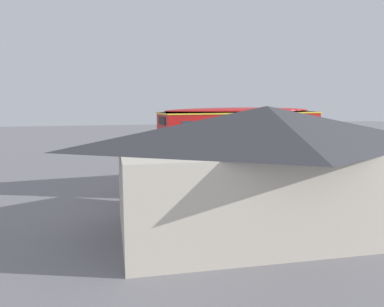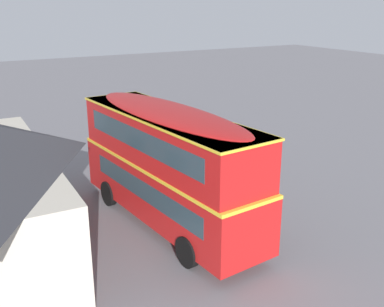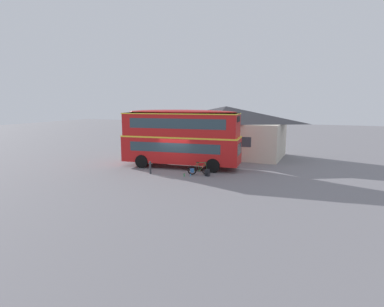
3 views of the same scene
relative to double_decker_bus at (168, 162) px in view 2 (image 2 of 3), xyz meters
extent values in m
plane|color=slate|center=(-0.02, -1.00, -2.64)|extent=(120.00, 120.00, 0.00)
cylinder|color=black|center=(2.89, 1.47, -2.09)|extent=(1.12, 0.38, 1.10)
cylinder|color=black|center=(3.11, -0.90, -2.09)|extent=(1.12, 0.38, 1.10)
cylinder|color=black|center=(-3.12, 0.90, -2.09)|extent=(1.12, 0.38, 1.10)
cylinder|color=black|center=(-2.90, -1.47, -2.09)|extent=(1.12, 0.38, 1.10)
cube|color=red|center=(-0.01, 0.00, -1.13)|extent=(9.93, 3.40, 2.10)
cube|color=yellow|center=(-0.01, 0.00, -0.05)|extent=(9.96, 3.42, 0.12)
cube|color=red|center=(-0.01, 0.00, 0.93)|extent=(9.64, 3.32, 1.90)
ellipsoid|color=red|center=(-0.01, 0.00, 1.96)|extent=(9.44, 3.26, 0.36)
cube|color=#2D424C|center=(4.82, 0.45, -0.88)|extent=(0.25, 2.05, 0.90)
cube|color=black|center=(4.70, 0.44, 1.46)|extent=(0.19, 1.37, 0.44)
cube|color=#2D424C|center=(-0.09, -1.25, -0.83)|extent=(7.57, 0.75, 0.76)
cube|color=#2D424C|center=(0.11, -1.21, 1.08)|extent=(7.96, 0.79, 0.80)
cube|color=#2D424C|center=(-0.32, 1.22, -0.83)|extent=(7.57, 0.75, 0.76)
cube|color=#2D424C|center=(-0.12, 1.21, 1.08)|extent=(7.96, 0.79, 0.80)
cube|color=yellow|center=(-0.01, 0.00, 1.84)|extent=(9.74, 3.41, 0.08)
torus|color=black|center=(2.91, -1.81, -2.30)|extent=(0.67, 0.29, 0.68)
torus|color=black|center=(1.87, -2.16, -2.30)|extent=(0.67, 0.29, 0.68)
cylinder|color=#B2B2B7|center=(2.91, -1.81, -2.30)|extent=(0.08, 0.11, 0.05)
cylinder|color=#B2B2B7|center=(1.87, -2.16, -2.30)|extent=(0.08, 0.11, 0.05)
cylinder|color=#2D6B38|center=(2.63, -1.91, -2.03)|extent=(0.48, 0.19, 0.70)
cylinder|color=#2D6B38|center=(2.56, -1.93, -1.71)|extent=(0.59, 0.22, 0.07)
cylinder|color=#2D6B38|center=(2.34, -2.00, -2.04)|extent=(0.18, 0.09, 0.64)
cylinder|color=#2D6B38|center=(2.14, -2.07, -2.33)|extent=(0.55, 0.21, 0.09)
cylinder|color=#2D6B38|center=(2.07, -2.09, -2.01)|extent=(0.43, 0.16, 0.59)
cylinder|color=#2D6B38|center=(2.88, -1.82, -2.00)|extent=(0.10, 0.06, 0.62)
cylinder|color=black|center=(2.85, -1.83, -1.64)|extent=(0.17, 0.45, 0.03)
ellipsoid|color=black|center=(2.26, -2.03, -1.70)|extent=(0.28, 0.18, 0.06)
cube|color=#2D609E|center=(1.94, -2.30, -2.28)|extent=(0.31, 0.22, 0.32)
cylinder|color=#D84C33|center=(2.63, -1.91, -2.03)|extent=(0.07, 0.07, 0.18)
cube|color=black|center=(3.09, -2.16, -2.40)|extent=(0.36, 0.34, 0.49)
ellipsoid|color=black|center=(3.09, -2.16, -2.15)|extent=(0.35, 0.32, 0.10)
cube|color=black|center=(3.04, -2.30, -2.47)|extent=(0.21, 0.10, 0.17)
cylinder|color=black|center=(3.21, -2.06, -2.40)|extent=(0.05, 0.05, 0.39)
cylinder|color=black|center=(3.05, -2.01, -2.40)|extent=(0.05, 0.05, 0.39)
cylinder|color=green|center=(1.56, -2.91, -2.53)|extent=(0.08, 0.08, 0.23)
cylinder|color=black|center=(1.56, -2.91, -2.40)|extent=(0.05, 0.05, 0.02)
cylinder|color=#338CBF|center=(1.99, -2.74, -2.54)|extent=(0.07, 0.07, 0.20)
cylinder|color=black|center=(1.99, -2.74, -2.43)|extent=(0.04, 0.04, 0.03)
cube|color=#3D2319|center=(1.64, 4.22, -1.59)|extent=(1.10, 0.07, 2.10)
cube|color=#2D424C|center=(-1.17, 4.31, -0.78)|extent=(1.10, 0.07, 0.90)
cube|color=#2D424C|center=(4.45, 4.14, -0.78)|extent=(1.10, 0.07, 0.90)
cylinder|color=#333338|center=(-1.18, -3.08, -2.22)|extent=(0.16, 0.16, 0.85)
sphere|color=#333338|center=(-1.18, -3.08, -1.75)|extent=(0.16, 0.16, 0.16)
camera|label=1|loc=(8.05, 20.81, 2.55)|focal=35.22mm
camera|label=2|loc=(-14.83, 7.47, 5.86)|focal=42.53mm
camera|label=3|loc=(10.48, -23.38, 2.73)|focal=29.17mm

